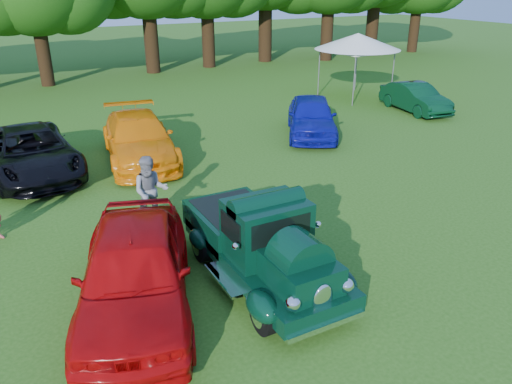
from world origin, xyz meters
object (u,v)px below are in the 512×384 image
back_car_blue (312,116)px  hero_pickup (261,244)px  back_car_green (415,98)px  canopy_tent (358,42)px  red_convertible (135,270)px  back_car_orange (139,138)px  back_car_black (32,152)px  spectator_grey (151,191)px

back_car_blue → hero_pickup: bearing=-98.9°
back_car_green → canopy_tent: (-0.58, 3.67, 2.13)m
canopy_tent → back_car_blue: bearing=-141.7°
red_convertible → back_car_orange: 8.44m
back_car_black → back_car_blue: back_car_blue is taller
red_convertible → canopy_tent: size_ratio=1.07×
back_car_blue → back_car_green: size_ratio=1.14×
hero_pickup → back_car_green: hero_pickup is taller
back_car_black → spectator_grey: 5.57m
back_car_orange → back_car_blue: 6.73m
back_car_blue → spectator_grey: size_ratio=2.50×
back_car_black → back_car_green: back_car_black is taller
spectator_grey → canopy_tent: 16.41m
back_car_black → back_car_green: 16.36m
hero_pickup → back_car_black: (-3.40, 8.55, -0.05)m
red_convertible → spectator_grey: 3.52m
hero_pickup → back_car_blue: (6.63, 7.93, -0.02)m
hero_pickup → canopy_tent: 17.68m
canopy_tent → red_convertible: bearing=-140.5°
red_convertible → canopy_tent: canopy_tent is taller
canopy_tent → hero_pickup: bearing=-134.8°
red_convertible → spectator_grey: bearing=86.5°
back_car_blue → canopy_tent: canopy_tent is taller
back_car_green → spectator_grey: bearing=-150.8°
back_car_blue → back_car_green: back_car_blue is taller
hero_pickup → red_convertible: size_ratio=0.94×
back_car_black → canopy_tent: bearing=10.2°
back_car_orange → spectator_grey: bearing=-94.0°
hero_pickup → spectator_grey: 3.63m
back_car_black → back_car_blue: (10.03, -0.62, 0.03)m
red_convertible → back_car_black: bearing=114.6°
hero_pickup → back_car_orange: bearing=90.7°
red_convertible → back_car_black: size_ratio=0.93×
red_convertible → back_car_blue: (9.15, 7.76, -0.07)m
spectator_grey → back_car_green: bearing=37.4°
back_car_black → back_car_blue: 10.05m
spectator_grey → back_car_black: bearing=130.0°
back_car_blue → back_car_green: 6.39m
back_car_orange → back_car_green: bearing=11.2°
back_car_blue → back_car_green: bearing=38.8°
red_convertible → back_car_green: size_ratio=1.25×
back_car_blue → canopy_tent: bearing=69.3°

